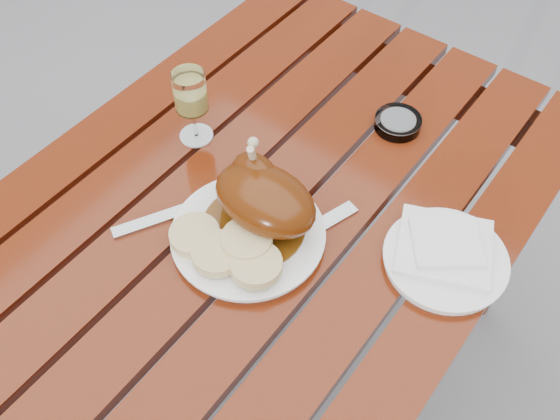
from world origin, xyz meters
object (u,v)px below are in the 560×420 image
Objects in this scene: table at (261,313)px; side_plate at (445,260)px; dinner_plate at (248,235)px; wine_glass at (192,107)px; ashtray at (398,123)px.

side_plate is at bearing 16.74° from table.
dinner_plate is 0.32m from side_plate.
wine_glass is at bearing 161.33° from table.
side_plate reaches higher than table.
table is at bearing -163.26° from side_plate.
wine_glass is 1.67× the size of ashtray.
side_plate is (0.31, 0.09, 0.38)m from table.
dinner_plate is 0.27m from wine_glass.
table is 0.50m from side_plate.
ashtray is at bearing 134.50° from side_plate.
wine_glass is 0.74× the size of side_plate.
dinner_plate is 1.27× the size of side_plate.
table is at bearing -18.67° from wine_glass.
table is 4.73× the size of dinner_plate.
table is 6.02× the size of side_plate.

